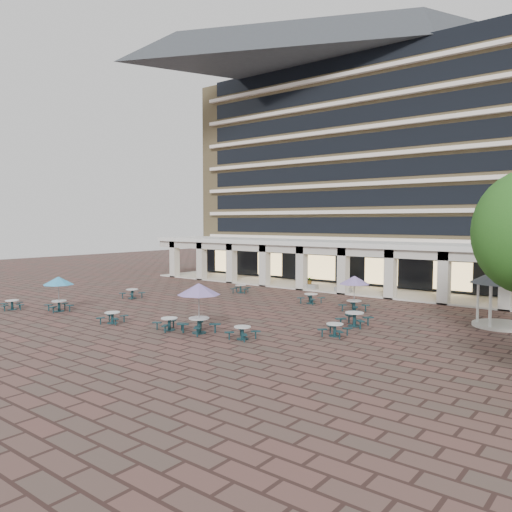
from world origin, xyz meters
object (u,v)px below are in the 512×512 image
object	(u,v)px
gazebo	(504,282)
planter_right	(343,288)
picnic_table_2	(169,323)
picnic_table_0	(12,304)
planter_left	(310,284)
picnic_table_1	(112,317)

from	to	relation	value
gazebo	planter_right	size ratio (longest dim) A/B	2.52
picnic_table_2	gazebo	size ratio (longest dim) A/B	0.49
picnic_table_0	planter_right	distance (m)	26.02
gazebo	planter_left	world-z (taller)	gazebo
picnic_table_0	planter_right	world-z (taller)	planter_right
picnic_table_0	picnic_table_2	bearing A→B (deg)	33.39
planter_right	picnic_table_1	bearing A→B (deg)	-103.42
planter_right	planter_left	bearing A→B (deg)	180.00
picnic_table_0	planter_left	bearing A→B (deg)	86.69
picnic_table_1	gazebo	world-z (taller)	gazebo
gazebo	picnic_table_2	bearing A→B (deg)	-138.88
picnic_table_2	planter_right	xyz separation A→B (m)	(0.66, 19.31, 0.03)
planter_left	planter_right	size ratio (longest dim) A/B	1.00
picnic_table_2	planter_left	bearing A→B (deg)	113.50
planter_left	planter_right	bearing A→B (deg)	0.00
picnic_table_1	picnic_table_0	bearing A→B (deg)	165.19
picnic_table_0	planter_right	bearing A→B (deg)	79.97
picnic_table_1	planter_right	distance (m)	20.75
picnic_table_0	planter_left	world-z (taller)	planter_left
picnic_table_2	gazebo	world-z (taller)	gazebo
picnic_table_2	gazebo	distance (m)	19.63
planter_left	planter_right	xyz separation A→B (m)	(3.41, 0.00, -0.05)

